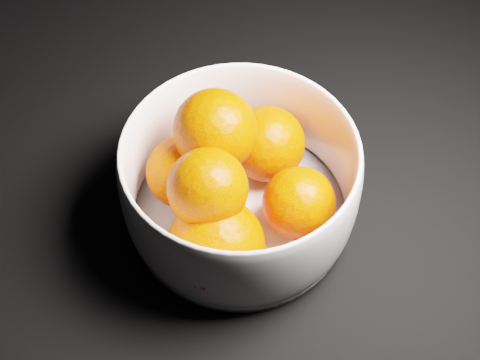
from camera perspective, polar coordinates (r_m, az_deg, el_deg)
bowl at (r=0.64m, az=-0.00°, el=-0.30°), size 0.23×0.23×0.11m
orange_pile at (r=0.63m, az=-0.90°, el=-0.27°), size 0.19×0.17×0.13m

